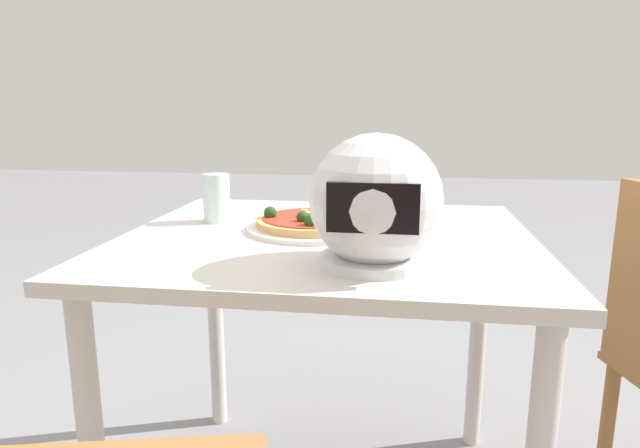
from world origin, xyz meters
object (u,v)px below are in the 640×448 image
Objects in this scene: motorcycle_helmet at (375,203)px; drinking_glass at (217,198)px; dining_table at (328,275)px; pizza at (312,221)px.

drinking_glass is (0.43, -0.34, -0.06)m from motorcycle_helmet.
drinking_glass reaches higher than dining_table.
pizza is at bearing -36.59° from dining_table.
drinking_glass reaches higher than pizza.
dining_table is at bearing -63.14° from motorcycle_helmet.
pizza is 0.27m from drinking_glass.
dining_table is 3.48× the size of pizza.
dining_table is at bearing 143.41° from pizza.
drinking_glass is at bearing -17.63° from dining_table.
dining_table is at bearing 162.37° from drinking_glass.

